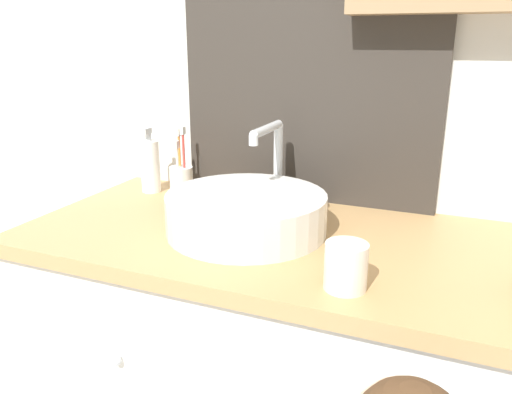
{
  "coord_description": "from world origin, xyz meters",
  "views": [
    {
      "loc": [
        0.35,
        -0.69,
        1.22
      ],
      "look_at": [
        -0.05,
        0.26,
        0.9
      ],
      "focal_mm": 35.0,
      "sensor_mm": 36.0,
      "label": 1
    }
  ],
  "objects_px": {
    "toothbrush_holder": "(181,177)",
    "drinking_cup": "(346,266)",
    "soap_dispenser": "(150,165)",
    "sink_basin": "(248,211)"
  },
  "relations": [
    {
      "from": "sink_basin",
      "to": "soap_dispenser",
      "type": "height_order",
      "value": "sink_basin"
    },
    {
      "from": "toothbrush_holder",
      "to": "drinking_cup",
      "type": "relative_size",
      "value": 2.24
    },
    {
      "from": "sink_basin",
      "to": "toothbrush_holder",
      "type": "xyz_separation_m",
      "value": [
        -0.3,
        0.21,
        -0.0
      ]
    },
    {
      "from": "soap_dispenser",
      "to": "drinking_cup",
      "type": "distance_m",
      "value": 0.76
    },
    {
      "from": "soap_dispenser",
      "to": "toothbrush_holder",
      "type": "bearing_deg",
      "value": 17.2
    },
    {
      "from": "soap_dispenser",
      "to": "sink_basin",
      "type": "bearing_deg",
      "value": -25.28
    },
    {
      "from": "drinking_cup",
      "to": "sink_basin",
      "type": "bearing_deg",
      "value": 144.96
    },
    {
      "from": "toothbrush_holder",
      "to": "soap_dispenser",
      "type": "distance_m",
      "value": 0.1
    },
    {
      "from": "drinking_cup",
      "to": "toothbrush_holder",
      "type": "bearing_deg",
      "value": 145.06
    },
    {
      "from": "toothbrush_holder",
      "to": "drinking_cup",
      "type": "distance_m",
      "value": 0.7
    }
  ]
}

